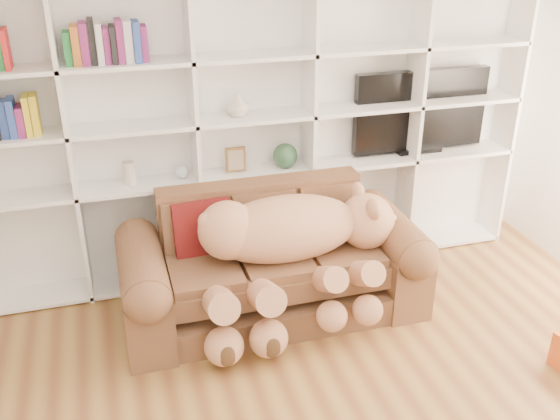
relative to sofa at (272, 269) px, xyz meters
name	(u,v)px	position (x,y,z in m)	size (l,w,h in m)	color
wall_back	(246,103)	(0.03, 0.81, 1.01)	(5.00, 0.02, 2.70)	white
bookshelf	(219,116)	(-0.21, 0.67, 0.97)	(4.43, 0.35, 2.40)	white
sofa	(272,269)	(0.00, 0.00, 0.00)	(2.14, 0.92, 0.90)	brown
teddy_bear	(290,245)	(0.08, -0.18, 0.28)	(1.55, 0.86, 0.90)	tan
throw_pillow	(202,229)	(-0.47, 0.15, 0.32)	(0.41, 0.13, 0.41)	maroon
tv	(420,112)	(1.45, 0.67, 0.86)	(1.15, 0.18, 0.68)	black
picture_frame	(236,159)	(-0.11, 0.62, 0.63)	(0.16, 0.03, 0.20)	brown
green_vase	(285,156)	(0.28, 0.62, 0.62)	(0.19, 0.19, 0.19)	#295032
figurine_tall	(129,173)	(-0.91, 0.62, 0.61)	(0.09, 0.09, 0.17)	beige
figurine_short	(132,176)	(-0.89, 0.62, 0.59)	(0.07, 0.07, 0.12)	beige
snow_globe	(182,172)	(-0.52, 0.62, 0.58)	(0.10, 0.10, 0.10)	silver
shelf_vase	(238,104)	(-0.08, 0.62, 1.06)	(0.17, 0.17, 0.18)	beige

